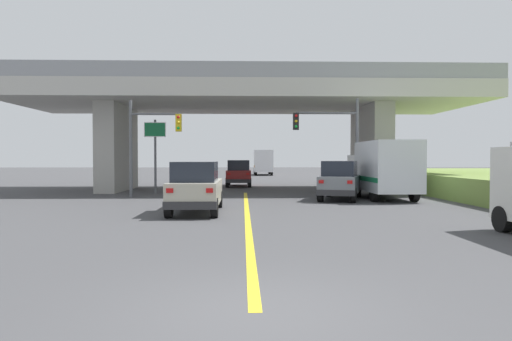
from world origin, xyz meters
The scene contains 11 objects.
ground centered at (0.00, 24.75, 0.00)m, with size 160.00×160.00×0.00m, color #424244.
overpass_bridge centered at (0.00, 24.75, 5.52)m, with size 30.05×10.49×7.63m.
lane_divider_stripe centered at (0.00, 11.14, 0.00)m, with size 0.20×22.28×0.01m, color yellow.
suv_lead centered at (-2.02, 11.85, 1.01)m, with size 1.91×4.61×2.02m.
suv_crossing centered at (4.90, 17.32, 1.01)m, with size 3.10×4.69×2.02m.
box_truck centered at (7.35, 18.00, 1.60)m, with size 2.33×6.56×3.04m.
sedan_oncoming centered at (-0.48, 29.19, 1.01)m, with size 1.91×4.58×2.02m.
traffic_signal_nearside centered at (5.07, 19.54, 3.50)m, with size 3.75×0.36×5.56m.
traffic_signal_farside centered at (-5.38, 19.12, 3.36)m, with size 2.89×0.36×5.36m.
highway_sign centered at (-5.50, 21.77, 3.22)m, with size 1.31×0.17×4.51m.
semi_truck_distant centered at (2.49, 53.23, 1.67)m, with size 2.33×6.74×3.21m.
Camera 1 is at (-0.18, -6.29, 2.15)m, focal length 32.11 mm.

